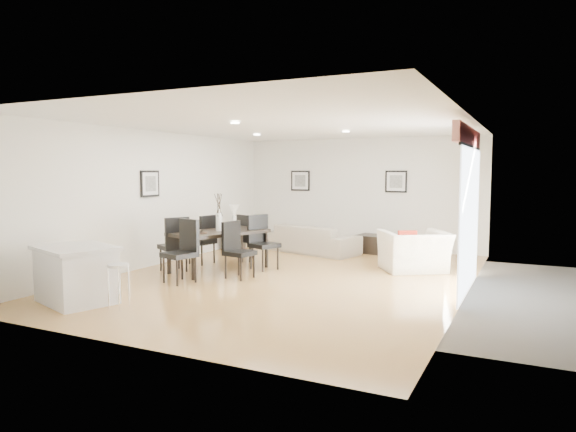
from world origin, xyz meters
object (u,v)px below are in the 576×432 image
at_px(coffee_table, 379,244).
at_px(bar_stool, 118,270).
at_px(sofa, 313,239).
at_px(dining_table, 219,235).
at_px(dining_chair_wfar, 205,237).
at_px(kitchen_island, 76,274).
at_px(dining_chair_enear, 236,246).
at_px(dining_chair_foot, 248,235).
at_px(dining_chair_efar, 261,239).
at_px(dining_chair_wnear, 175,241).
at_px(dining_chair_head, 184,247).
at_px(side_table, 235,237).
at_px(armchair, 414,251).

relative_size(coffee_table, bar_stool, 1.65).
height_order(sofa, dining_table, dining_table).
distance_m(dining_chair_wfar, kitchen_island, 3.37).
height_order(dining_chair_enear, dining_chair_foot, dining_chair_enear).
bearing_deg(coffee_table, dining_chair_efar, -109.85).
height_order(dining_chair_wnear, coffee_table, dining_chair_wnear).
bearing_deg(dining_chair_head, dining_chair_foot, 107.82).
relative_size(dining_chair_foot, bar_stool, 1.57).
xyz_separation_m(sofa, dining_chair_head, (-0.75, -3.89, 0.28)).
relative_size(dining_chair_head, dining_chair_foot, 1.10).
xyz_separation_m(dining_chair_wnear, dining_chair_wfar, (0.01, 0.94, -0.02)).
bearing_deg(side_table, dining_chair_foot, -48.58).
xyz_separation_m(dining_chair_wfar, bar_stool, (0.93, -3.37, -0.02)).
xyz_separation_m(dining_chair_efar, dining_chair_head, (-0.62, -1.62, 0.01)).
relative_size(dining_chair_wnear, dining_chair_head, 0.97).
bearing_deg(dining_table, dining_chair_enear, -14.16).
height_order(sofa, bar_stool, sofa).
bearing_deg(dining_chair_wfar, dining_chair_head, 33.28).
xyz_separation_m(dining_chair_wfar, dining_chair_efar, (1.29, 0.05, 0.03)).
height_order(dining_chair_head, kitchen_island, dining_chair_head).
bearing_deg(dining_chair_foot, coffee_table, -112.05).
height_order(dining_chair_efar, kitchen_island, dining_chair_efar).
bearing_deg(dining_chair_wfar, bar_stool, 25.52).
bearing_deg(dining_table, coffee_table, 77.09).
height_order(armchair, dining_chair_head, dining_chair_head).
distance_m(dining_table, kitchen_island, 2.98).
bearing_deg(dining_chair_wnear, dining_chair_head, 76.91).
height_order(armchair, dining_chair_wnear, dining_chair_wnear).
bearing_deg(dining_chair_wfar, coffee_table, 145.83).
xyz_separation_m(sofa, kitchen_island, (-1.30, -5.68, 0.09)).
height_order(dining_chair_enear, side_table, dining_chair_enear).
relative_size(dining_chair_wfar, dining_chair_head, 0.93).
bearing_deg(dining_chair_head, dining_chair_wnear, 153.56).
bearing_deg(side_table, dining_chair_wfar, -75.78).
height_order(dining_chair_wnear, dining_chair_wfar, dining_chair_wnear).
bearing_deg(dining_chair_enear, bar_stool, -178.96).
height_order(dining_chair_wnear, bar_stool, dining_chair_wnear).
bearing_deg(dining_chair_efar, dining_chair_wnear, 150.84).
bearing_deg(coffee_table, dining_chair_enear, -103.64).
bearing_deg(kitchen_island, dining_chair_foot, 101.71).
relative_size(dining_chair_wnear, dining_chair_enear, 1.04).
bearing_deg(dining_chair_efar, kitchen_island, -175.56).
bearing_deg(dining_chair_head, dining_chair_efar, 85.35).
xyz_separation_m(sofa, dining_table, (-0.77, -2.76, 0.36)).
xyz_separation_m(dining_table, dining_chair_wfar, (-0.65, 0.44, -0.12)).
bearing_deg(bar_stool, coffee_table, 73.07).
height_order(dining_chair_wfar, bar_stool, dining_chair_wfar).
xyz_separation_m(armchair, dining_table, (-3.38, -1.54, 0.30)).
height_order(dining_chair_efar, bar_stool, dining_chair_efar).
xyz_separation_m(dining_chair_foot, kitchen_island, (-0.50, -4.07, -0.13)).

